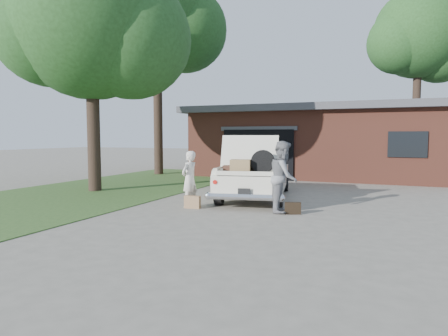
% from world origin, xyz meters
% --- Properties ---
extents(ground, '(90.00, 90.00, 0.00)m').
position_xyz_m(ground, '(0.00, 0.00, 0.00)').
color(ground, gray).
rests_on(ground, ground).
extents(grass_strip, '(6.00, 16.00, 0.02)m').
position_xyz_m(grass_strip, '(-5.50, 3.00, 0.01)').
color(grass_strip, '#2D4C1E').
rests_on(grass_strip, ground).
extents(house, '(12.80, 7.80, 3.30)m').
position_xyz_m(house, '(0.98, 11.47, 1.67)').
color(house, brown).
rests_on(house, ground).
extents(tree_left, '(6.29, 5.47, 8.64)m').
position_xyz_m(tree_left, '(-5.49, 2.16, 5.65)').
color(tree_left, '#38281E').
rests_on(tree_left, ground).
extents(tree_back, '(6.35, 5.52, 10.77)m').
position_xyz_m(tree_back, '(-6.74, 8.26, 7.66)').
color(tree_back, '#38281E').
rests_on(tree_back, ground).
extents(tree_right, '(5.78, 5.03, 10.22)m').
position_xyz_m(tree_right, '(5.21, 16.69, 7.36)').
color(tree_right, '#38281E').
rests_on(tree_right, ground).
extents(sedan, '(2.77, 5.10, 1.94)m').
position_xyz_m(sedan, '(0.08, 2.94, 0.71)').
color(sedan, beige).
rests_on(sedan, ground).
extents(woman_left, '(0.45, 0.60, 1.52)m').
position_xyz_m(woman_left, '(-1.08, 0.74, 0.76)').
color(woman_left, silver).
rests_on(woman_left, ground).
extents(woman_right, '(0.82, 0.98, 1.80)m').
position_xyz_m(woman_right, '(1.48, 0.96, 0.90)').
color(woman_right, gray).
rests_on(woman_right, ground).
extents(suitcase_left, '(0.44, 0.17, 0.34)m').
position_xyz_m(suitcase_left, '(-0.88, 0.52, 0.17)').
color(suitcase_left, '#9C744F').
rests_on(suitcase_left, ground).
extents(suitcase_right, '(0.40, 0.26, 0.30)m').
position_xyz_m(suitcase_right, '(1.77, 0.76, 0.15)').
color(suitcase_right, black).
rests_on(suitcase_right, ground).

